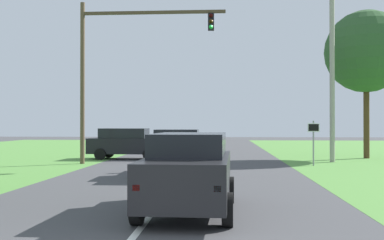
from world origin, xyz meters
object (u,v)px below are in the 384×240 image
(traffic_light, at_px, (117,58))
(oak_tree_right, at_px, (366,52))
(red_suv_near, at_px, (189,171))
(pickup_truck_lead, at_px, (177,152))
(keep_moving_sign, at_px, (313,137))
(crossing_suv_far, at_px, (127,143))
(utility_pole_right, at_px, (332,80))

(traffic_light, distance_m, oak_tree_right, 15.53)
(red_suv_near, height_order, pickup_truck_lead, same)
(traffic_light, xyz_separation_m, oak_tree_right, (14.63, 5.13, 0.96))
(keep_moving_sign, relative_size, oak_tree_right, 0.25)
(keep_moving_sign, distance_m, oak_tree_right, 8.72)
(oak_tree_right, bearing_deg, crossing_suv_far, -174.13)
(red_suv_near, distance_m, utility_pole_right, 17.24)
(keep_moving_sign, xyz_separation_m, oak_tree_right, (4.32, 5.53, 5.19))
(red_suv_near, distance_m, pickup_truck_lead, 8.25)
(traffic_light, distance_m, utility_pole_right, 12.02)
(pickup_truck_lead, xyz_separation_m, traffic_light, (-3.76, 5.20, 4.73))
(crossing_suv_far, bearing_deg, traffic_light, -86.69)
(red_suv_near, height_order, utility_pole_right, utility_pole_right)
(pickup_truck_lead, height_order, utility_pole_right, utility_pole_right)
(pickup_truck_lead, height_order, traffic_light, traffic_light)
(oak_tree_right, relative_size, crossing_suv_far, 1.93)
(pickup_truck_lead, xyz_separation_m, keep_moving_sign, (6.55, 4.80, 0.50))
(red_suv_near, xyz_separation_m, traffic_light, (-4.86, 13.38, 4.70))
(traffic_light, relative_size, oak_tree_right, 0.94)
(traffic_light, distance_m, crossing_suv_far, 5.95)
(pickup_truck_lead, bearing_deg, oak_tree_right, 43.54)
(pickup_truck_lead, xyz_separation_m, utility_pole_right, (8.04, 7.18, 3.63))
(pickup_truck_lead, distance_m, crossing_suv_far, 9.66)
(red_suv_near, xyz_separation_m, crossing_suv_far, (-5.06, 16.98, -0.04))
(pickup_truck_lead, distance_m, traffic_light, 7.97)
(red_suv_near, relative_size, oak_tree_right, 0.52)
(traffic_light, xyz_separation_m, crossing_suv_far, (-0.21, 3.60, -4.74))
(pickup_truck_lead, distance_m, oak_tree_right, 16.03)
(oak_tree_right, height_order, utility_pole_right, oak_tree_right)
(traffic_light, xyz_separation_m, keep_moving_sign, (10.31, -0.40, -4.23))
(pickup_truck_lead, relative_size, utility_pole_right, 0.53)
(keep_moving_sign, height_order, crossing_suv_far, keep_moving_sign)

